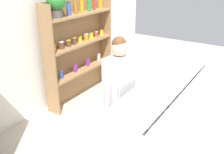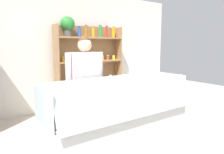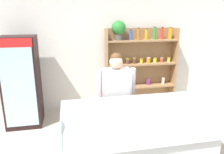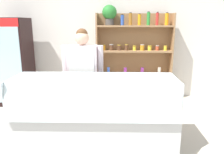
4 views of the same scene
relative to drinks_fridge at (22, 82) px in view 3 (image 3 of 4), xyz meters
The scene contains 5 objects.
back_wall 1.96m from the drinks_fridge, 17.51° to the left, with size 6.80×0.10×2.70m, color white.
drinks_fridge is the anchor object (origin of this frame).
shelving_unit 2.50m from the drinks_fridge, ahead, with size 1.64×0.30×2.07m.
deli_display_case 2.62m from the drinks_fridge, 42.52° to the right, with size 2.19×0.74×1.01m.
shop_clerk 2.02m from the drinks_fridge, 35.35° to the right, with size 0.64×0.25×1.62m.
Camera 3 is at (-0.89, -2.71, 2.18)m, focal length 35.00 mm.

